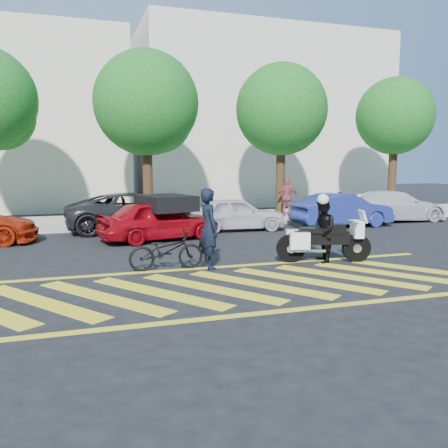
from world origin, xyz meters
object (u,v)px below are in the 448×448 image
object	(u,v)px
officer_moto	(322,231)
red_convertible	(159,220)
parked_mid_left	(136,212)
parked_far_right	(394,206)
police_motorcycle	(322,240)
parked_right	(342,210)
bicycle	(166,251)
parked_mid_right	(236,214)
officer_bike	(209,229)

from	to	relation	value
officer_moto	red_convertible	xyz separation A→B (m)	(-3.46, 4.97, -0.14)
parked_mid_left	parked_far_right	distance (m)	11.61
police_motorcycle	officer_moto	world-z (taller)	officer_moto
police_motorcycle	parked_right	world-z (taller)	parked_right
bicycle	parked_right	bearing A→B (deg)	-56.03
parked_mid_left	parked_mid_right	distance (m)	3.88
bicycle	officer_moto	size ratio (longest dim) A/B	1.09
parked_mid_left	parked_right	world-z (taller)	parked_mid_left
parked_mid_left	parked_far_right	xyz separation A→B (m)	(11.60, -0.40, -0.05)
officer_bike	parked_right	size ratio (longest dim) A/B	0.47
red_convertible	parked_mid_left	xyz separation A→B (m)	(-0.41, 2.57, 0.05)
parked_right	parked_far_right	size ratio (longest dim) A/B	0.87
parked_right	officer_moto	bearing A→B (deg)	141.73
officer_bike	parked_right	xyz separation A→B (m)	(7.47, 5.93, -0.31)
parked_mid_left	bicycle	bearing A→B (deg)	177.82
police_motorcycle	parked_mid_right	world-z (taller)	parked_mid_right
police_motorcycle	officer_bike	bearing A→B (deg)	-168.09
officer_bike	bicycle	world-z (taller)	officer_bike
parked_mid_right	parked_far_right	world-z (taller)	parked_far_right
parked_mid_left	parked_far_right	size ratio (longest dim) A/B	1.11
parked_right	parked_far_right	world-z (taller)	parked_far_right
parked_far_right	officer_bike	bearing A→B (deg)	125.04
officer_bike	parked_mid_right	world-z (taller)	officer_bike
parked_mid_left	parked_right	xyz separation A→B (m)	(8.29, -1.40, -0.05)
parked_right	red_convertible	bearing A→B (deg)	95.94
parked_far_right	bicycle	bearing A→B (deg)	122.20
red_convertible	parked_far_right	bearing A→B (deg)	-93.05
parked_right	bicycle	bearing A→B (deg)	121.73
officer_bike	red_convertible	world-z (taller)	officer_bike
parked_far_right	parked_mid_left	bearing A→B (deg)	90.35
parked_far_right	red_convertible	bearing A→B (deg)	103.30
red_convertible	parked_far_right	xyz separation A→B (m)	(11.19, 2.17, 0.01)
red_convertible	parked_mid_left	size ratio (longest dim) A/B	0.76
bicycle	parked_right	world-z (taller)	parked_right
parked_right	officer_bike	bearing A→B (deg)	125.93
red_convertible	parked_far_right	world-z (taller)	parked_far_right
police_motorcycle	parked_far_right	bearing A→B (deg)	58.34
bicycle	parked_mid_right	distance (m)	7.33
parked_mid_right	parked_right	size ratio (longest dim) A/B	0.92
police_motorcycle	parked_far_right	xyz separation A→B (m)	(7.72, 7.13, 0.10)
officer_bike	officer_moto	xyz separation A→B (m)	(3.05, -0.21, -0.16)
parked_mid_left	parked_mid_right	bearing A→B (deg)	-105.89
parked_far_right	officer_moto	bearing A→B (deg)	135.03
officer_bike	parked_far_right	distance (m)	12.83
officer_moto	parked_right	bearing A→B (deg)	159.86
bicycle	parked_mid_right	world-z (taller)	parked_mid_right
red_convertible	bicycle	bearing A→B (deg)	158.07
police_motorcycle	officer_moto	size ratio (longest dim) A/B	1.47
parked_mid_right	red_convertible	bearing A→B (deg)	118.10
parked_mid_left	parked_right	bearing A→B (deg)	-99.91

